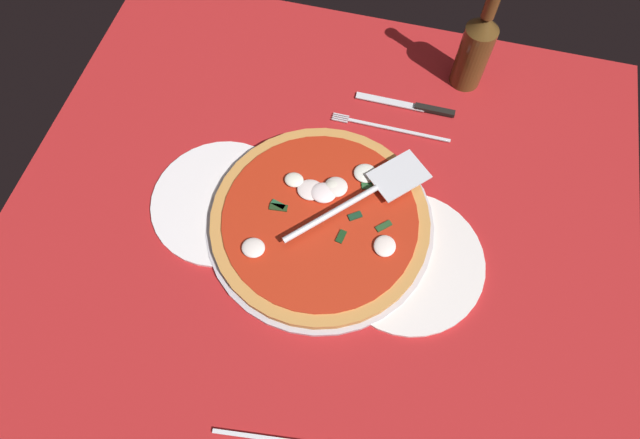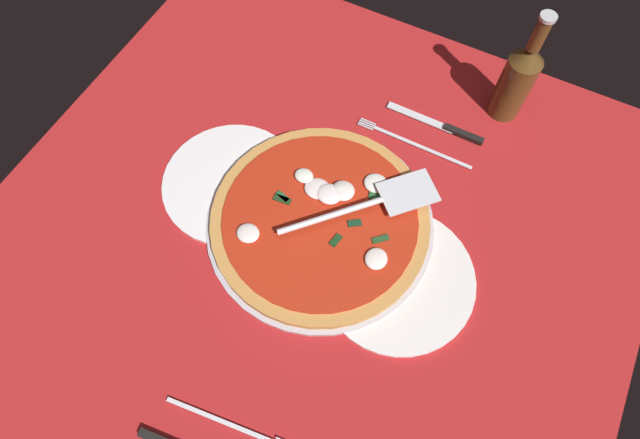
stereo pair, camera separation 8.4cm
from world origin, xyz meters
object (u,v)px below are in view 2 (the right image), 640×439
at_px(pizza, 321,219).
at_px(place_setting_far, 429,136).
at_px(pizza_server, 369,204).
at_px(dinner_plate_right, 397,278).
at_px(beer_bottle, 517,79).
at_px(dinner_plate_left, 232,183).

relative_size(pizza, place_setting_far, 1.64).
distance_m(pizza_server, place_setting_far, 0.20).
bearing_deg(dinner_plate_right, pizza, 168.62).
height_order(dinner_plate_right, beer_bottle, beer_bottle).
bearing_deg(pizza_server, place_setting_far, 34.36).
relative_size(place_setting_far, beer_bottle, 0.97).
bearing_deg(dinner_plate_left, beer_bottle, 45.20).
relative_size(dinner_plate_left, place_setting_far, 1.09).
xyz_separation_m(pizza, place_setting_far, (0.09, 0.25, -0.02)).
relative_size(pizza, beer_bottle, 1.59).
bearing_deg(dinner_plate_left, pizza_server, 12.34).
bearing_deg(place_setting_far, dinner_plate_right, 102.04).
distance_m(dinner_plate_left, pizza_server, 0.24).
bearing_deg(pizza, beer_bottle, 62.21).
xyz_separation_m(dinner_plate_right, pizza_server, (-0.09, 0.08, 0.04)).
relative_size(pizza, pizza_server, 1.63).
bearing_deg(place_setting_far, pizza_server, 81.32).
distance_m(pizza, place_setting_far, 0.26).
relative_size(pizza_server, place_setting_far, 1.01).
bearing_deg(beer_bottle, place_setting_far, -129.91).
bearing_deg(beer_bottle, pizza_server, -112.33).
bearing_deg(pizza, place_setting_far, 69.22).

